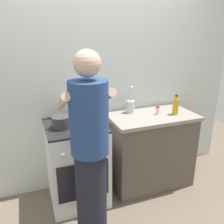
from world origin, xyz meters
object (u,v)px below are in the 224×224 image
Objects in this scene: person at (90,156)px; spice_bottle at (158,110)px; stove_range at (77,163)px; pot at (61,122)px; oil_bottle at (176,106)px; mixing_bowl at (87,117)px; utensil_crock at (130,105)px.

spice_bottle is at bearing 31.73° from person.
pot reaches higher than stove_range.
person is at bearing -90.72° from stove_range.
stove_range is 1.28m from oil_bottle.
spice_bottle is (0.83, -0.04, -0.01)m from mixing_bowl.
oil_bottle is at bearing -2.28° from pot.
person is (0.13, -0.58, -0.10)m from pot.
spice_bottle is at bearing -30.90° from utensil_crock.
spice_bottle is 0.05× the size of person.
spice_bottle is at bearing -2.99° from mixing_bowl.
mixing_bowl is 3.24× the size of spice_bottle.
utensil_crock is 0.32m from spice_bottle.
mixing_bowl and spice_bottle have the same top height.
mixing_bowl is 0.57m from utensil_crock.
stove_range is 1.09m from spice_bottle.
utensil_crock reaches higher than mixing_bowl.
mixing_bowl is 1.31× the size of oil_bottle.
mixing_bowl is 0.94× the size of utensil_crock.
utensil_crock is (0.56, 0.12, 0.04)m from mixing_bowl.
mixing_bowl is (0.14, 0.04, 0.50)m from stove_range.
pot reaches higher than spice_bottle.
mixing_bowl is 0.18× the size of person.
stove_range is at bearing 179.66° from spice_bottle.
person reaches higher than spice_bottle.
pot is at bearing -167.89° from stove_range.
stove_range is 0.53m from pot.
mixing_bowl is 0.67m from person.
oil_bottle is at bearing 24.42° from person.
spice_bottle is at bearing 157.89° from oil_bottle.
oil_bottle is (1.16, -0.08, 0.55)m from stove_range.
oil_bottle reaches higher than mixing_bowl.
stove_range is at bearing -164.91° from mixing_bowl.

